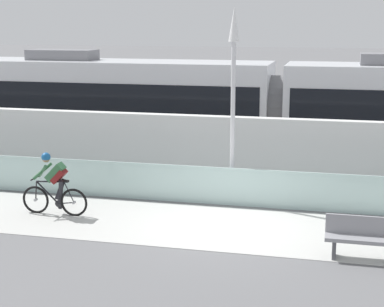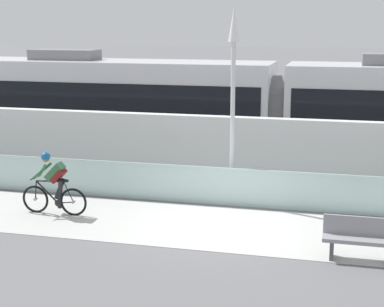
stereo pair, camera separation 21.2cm
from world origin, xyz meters
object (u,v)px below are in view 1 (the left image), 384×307
at_px(cyclist_on_bike, 54,185).
at_px(bench, 365,237).
at_px(tram, 278,110).
at_px(lamp_post_antenna, 233,81).

bearing_deg(cyclist_on_bike, bench, -9.70).
distance_m(tram, cyclist_on_bike, 8.49).
bearing_deg(bench, lamp_post_antenna, 134.32).
bearing_deg(lamp_post_antenna, tram, 81.15).
height_order(tram, cyclist_on_bike, tram).
bearing_deg(bench, cyclist_on_bike, 170.30).
bearing_deg(bench, tram, 107.87).
relative_size(tram, lamp_post_antenna, 4.34).
height_order(cyclist_on_bike, lamp_post_antenna, lamp_post_antenna).
bearing_deg(tram, lamp_post_antenna, -98.85).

